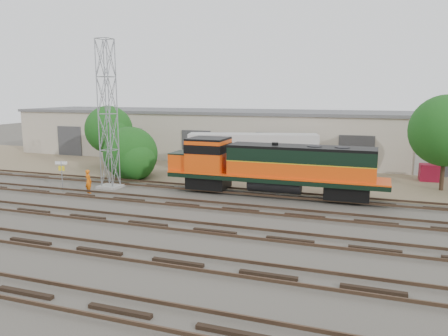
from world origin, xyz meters
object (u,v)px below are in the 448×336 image
(signal_tower, at_px, (108,117))
(worker, at_px, (88,181))
(locomotive, at_px, (271,166))
(semi_trailer, at_px, (256,148))

(signal_tower, bearing_deg, worker, -101.03)
(locomotive, height_order, signal_tower, signal_tower)
(locomotive, xyz_separation_m, semi_trailer, (-3.44, 8.51, 0.09))
(signal_tower, relative_size, semi_trailer, 0.94)
(signal_tower, bearing_deg, semi_trailer, 48.03)
(locomotive, distance_m, semi_trailer, 9.18)
(semi_trailer, bearing_deg, locomotive, -82.84)
(semi_trailer, bearing_deg, worker, -142.55)
(signal_tower, relative_size, worker, 6.38)
(signal_tower, distance_m, semi_trailer, 13.67)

